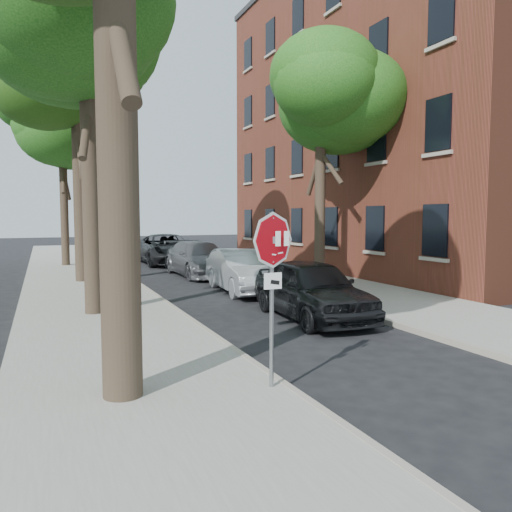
{
  "coord_description": "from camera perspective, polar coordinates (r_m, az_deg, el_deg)",
  "views": [
    {
      "loc": [
        -3.79,
        -6.6,
        2.67
      ],
      "look_at": [
        -0.75,
        0.48,
        2.05
      ],
      "focal_mm": 35.0,
      "sensor_mm": 36.0,
      "label": 1
    }
  ],
  "objects": [
    {
      "name": "stop_sign",
      "position": [
        7.3,
        1.9,
        -1.07
      ],
      "size": [
        0.76,
        0.34,
        2.61
      ],
      "color": "gray",
      "rests_on": "sidewalk_left"
    },
    {
      "name": "curb_right",
      "position": [
        20.31,
        -0.65,
        -2.75
      ],
      "size": [
        0.12,
        55.0,
        0.13
      ],
      "primitive_type": "cube",
      "color": "#9E9384",
      "rests_on": "ground"
    },
    {
      "name": "tree_mid_b",
      "position": [
        21.44,
        -19.94,
        18.73
      ],
      "size": [
        5.88,
        5.46,
        10.36
      ],
      "color": "black",
      "rests_on": "sidewalk_left"
    },
    {
      "name": "tree_far",
      "position": [
        28.1,
        -21.38,
        13.61
      ],
      "size": [
        5.29,
        4.91,
        9.33
      ],
      "color": "black",
      "rests_on": "sidewalk_left"
    },
    {
      "name": "car_c",
      "position": [
        22.32,
        -6.52,
        -0.3
      ],
      "size": [
        2.31,
        5.35,
        1.53
      ],
      "primitive_type": "imported",
      "rotation": [
        0.0,
        0.0,
        0.03
      ],
      "color": "#525257",
      "rests_on": "ground"
    },
    {
      "name": "ground",
      "position": [
        8.07,
        6.44,
        -14.76
      ],
      "size": [
        120.0,
        120.0,
        0.0
      ],
      "primitive_type": "plane",
      "color": "black",
      "rests_on": "ground"
    },
    {
      "name": "car_b",
      "position": [
        17.41,
        -1.56,
        -1.71
      ],
      "size": [
        1.9,
        4.66,
        1.5
      ],
      "primitive_type": "imported",
      "rotation": [
        0.0,
        0.0,
        -0.07
      ],
      "color": "#A9ADB2",
      "rests_on": "ground"
    },
    {
      "name": "car_a",
      "position": [
        13.04,
        6.39,
        -3.75
      ],
      "size": [
        2.09,
        4.68,
        1.56
      ],
      "primitive_type": "imported",
      "rotation": [
        0.0,
        0.0,
        -0.05
      ],
      "color": "black",
      "rests_on": "ground"
    },
    {
      "name": "curb_left",
      "position": [
        19.08,
        -12.96,
        -3.35
      ],
      "size": [
        0.12,
        55.0,
        0.13
      ],
      "primitive_type": "cube",
      "color": "#9E9384",
      "rests_on": "ground"
    },
    {
      "name": "apartment_building",
      "position": [
        27.67,
        17.89,
        14.78
      ],
      "size": [
        12.2,
        20.2,
        15.3
      ],
      "color": "brown",
      "rests_on": "ground"
    },
    {
      "name": "tree_right",
      "position": [
        19.88,
        7.22,
        17.79
      ],
      "size": [
        5.29,
        4.91,
        9.33
      ],
      "color": "black",
      "rests_on": "sidewalk_right"
    },
    {
      "name": "sidewalk_left",
      "position": [
        18.83,
        -19.13,
        -3.61
      ],
      "size": [
        4.0,
        55.0,
        0.12
      ],
      "primitive_type": "cube",
      "color": "gray",
      "rests_on": "ground"
    },
    {
      "name": "sidewalk_right",
      "position": [
        21.18,
        4.48,
        -2.47
      ],
      "size": [
        4.0,
        55.0,
        0.12
      ],
      "primitive_type": "cube",
      "color": "gray",
      "rests_on": "ground"
    },
    {
      "name": "car_d",
      "position": [
        28.0,
        -10.18,
        0.78
      ],
      "size": [
        2.89,
        6.02,
        1.66
      ],
      "primitive_type": "imported",
      "rotation": [
        0.0,
        0.0,
        0.02
      ],
      "color": "black",
      "rests_on": "ground"
    },
    {
      "name": "tree_mid_a",
      "position": [
        14.62,
        -18.98,
        24.09
      ],
      "size": [
        5.59,
        5.19,
        9.84
      ],
      "color": "black",
      "rests_on": "sidewalk_left"
    }
  ]
}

